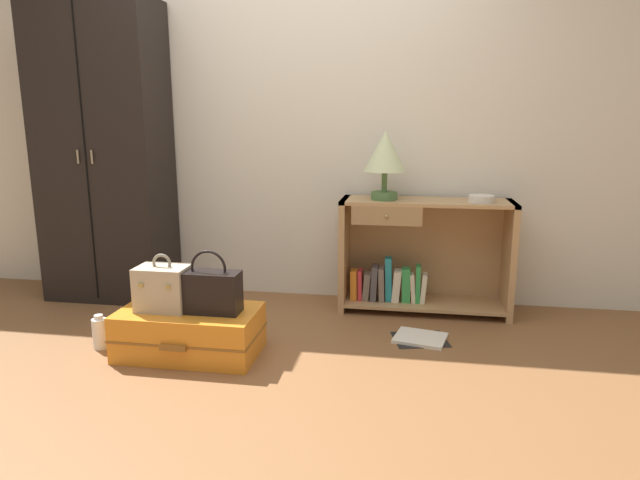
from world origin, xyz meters
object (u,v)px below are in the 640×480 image
bowl (481,199)px  open_book_on_floor (420,338)px  table_lamp (385,155)px  train_case (163,288)px  suitcase_large (190,332)px  handbag (209,291)px  bookshelf (418,257)px  wardrobe (104,155)px  bottle (100,333)px

bowl → open_book_on_floor: (-0.36, -0.49, -0.76)m
table_lamp → train_case: table_lamp is taller
bowl → train_case: 2.00m
train_case → table_lamp: bearing=39.4°
suitcase_large → handbag: size_ratio=2.23×
bookshelf → handbag: bookshelf is taller
wardrobe → bottle: (0.42, -0.91, -0.93)m
bottle → wardrobe: bearing=114.9°
bowl → suitcase_large: (-1.60, -0.90, -0.64)m
bookshelf → suitcase_large: bookshelf is taller
handbag → wardrobe: bearing=139.8°
open_book_on_floor → suitcase_large: bearing=-161.9°
open_book_on_floor → bookshelf: bearing=92.4°
bookshelf → open_book_on_floor: (0.02, -0.54, -0.35)m
wardrobe → table_lamp: wardrobe is taller
suitcase_large → train_case: 0.28m
bookshelf → bottle: bookshelf is taller
bowl → open_book_on_floor: bearing=-125.9°
bowl → handbag: (-1.47, -0.91, -0.40)m
wardrobe → bookshelf: bearing=1.4°
bookshelf → train_case: 1.66m
handbag → bottle: bearing=179.6°
table_lamp → open_book_on_floor: bearing=-63.3°
table_lamp → handbag: (-0.86, -0.93, -0.67)m
bookshelf → train_case: (-1.35, -0.96, 0.01)m
train_case → wardrobe: bearing=132.0°
wardrobe → bookshelf: 2.27m
table_lamp → handbag: bearing=-132.9°
bottle → handbag: bearing=-0.4°
bookshelf → bottle: 2.01m
bottle → open_book_on_floor: (1.77, 0.41, -0.08)m
table_lamp → open_book_on_floor: (0.25, -0.51, -1.03)m
wardrobe → open_book_on_floor: (2.20, -0.49, -1.01)m
open_book_on_floor → bowl: bearing=54.1°
bottle → suitcase_large: bearing=1.0°
bottle → train_case: bearing=-0.2°
bookshelf → table_lamp: 0.72m
wardrobe → open_book_on_floor: bearing=-12.7°
train_case → open_book_on_floor: size_ratio=0.87×
bottle → open_book_on_floor: 1.82m
suitcase_large → open_book_on_floor: size_ratio=2.13×
bookshelf → bowl: 0.56m
table_lamp → open_book_on_floor: table_lamp is taller
wardrobe → bowl: bearing=-0.0°
bowl → bottle: (-2.13, -0.91, -0.68)m
wardrobe → table_lamp: size_ratio=4.63×
bookshelf → wardrobe: bearing=-178.6°
table_lamp → handbag: table_lamp is taller
train_case → open_book_on_floor: 1.48m
suitcase_large → open_book_on_floor: suitcase_large is taller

